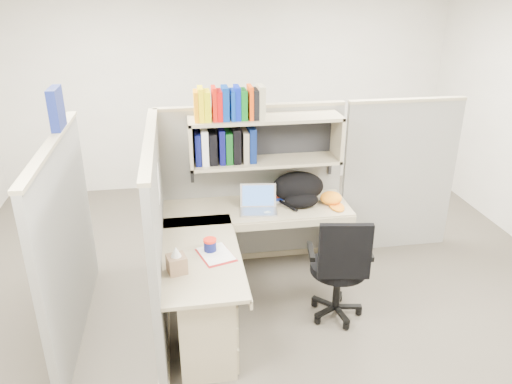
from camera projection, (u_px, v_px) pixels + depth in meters
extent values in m
plane|color=#36332A|center=(267.00, 308.00, 4.46)|extent=(6.00, 6.00, 0.00)
plane|color=beige|center=(228.00, 89.00, 6.64)|extent=(6.00, 0.00, 6.00)
cube|color=slate|center=(252.00, 187.00, 4.96)|extent=(1.80, 0.06, 1.60)
cube|color=gray|center=(251.00, 106.00, 4.63)|extent=(1.80, 0.08, 0.03)
cube|color=slate|center=(158.00, 237.00, 4.01)|extent=(0.06, 1.80, 1.60)
cube|color=gray|center=(149.00, 139.00, 3.68)|extent=(0.08, 1.80, 0.03)
cube|color=slate|center=(67.00, 243.00, 3.91)|extent=(0.06, 1.80, 1.60)
cube|color=slate|center=(399.00, 178.00, 5.18)|extent=(1.20, 0.06, 1.60)
cube|color=navy|center=(56.00, 108.00, 3.83)|extent=(0.07, 0.27, 0.32)
cube|color=white|center=(159.00, 183.00, 3.99)|extent=(0.00, 0.21, 0.28)
cube|color=gray|center=(266.00, 119.00, 4.49)|extent=(1.40, 0.34, 0.03)
cube|color=gray|center=(265.00, 161.00, 4.66)|extent=(1.40, 0.34, 0.03)
cube|color=gray|center=(190.00, 144.00, 4.47)|extent=(0.03, 0.34, 0.44)
cube|color=gray|center=(337.00, 137.00, 4.67)|extent=(0.03, 0.34, 0.44)
cube|color=black|center=(262.00, 135.00, 4.72)|extent=(1.38, 0.01, 0.41)
cube|color=orange|center=(196.00, 106.00, 4.33)|extent=(0.03, 0.20, 0.26)
cube|color=#FFDE05|center=(201.00, 104.00, 4.33)|extent=(0.05, 0.20, 0.29)
cube|color=#E0DD04|center=(207.00, 105.00, 4.34)|extent=(0.06, 0.20, 0.26)
cube|color=red|center=(214.00, 103.00, 4.34)|extent=(0.04, 0.20, 0.29)
cube|color=#BE0707|center=(219.00, 105.00, 4.36)|extent=(0.05, 0.20, 0.26)
cube|color=navy|center=(225.00, 103.00, 4.36)|extent=(0.06, 0.20, 0.29)
cube|color=#052E99|center=(232.00, 104.00, 4.37)|extent=(0.04, 0.20, 0.26)
cube|color=#0519A8|center=(237.00, 103.00, 4.37)|extent=(0.04, 0.20, 0.29)
cube|color=#075F14|center=(243.00, 104.00, 4.39)|extent=(0.06, 0.20, 0.26)
cube|color=#EB3F05|center=(250.00, 102.00, 4.39)|extent=(0.04, 0.20, 0.29)
cube|color=black|center=(255.00, 104.00, 4.40)|extent=(0.05, 0.20, 0.26)
cube|color=tan|center=(261.00, 102.00, 4.40)|extent=(0.06, 0.20, 0.29)
cube|color=#070C4B|center=(198.00, 148.00, 4.52)|extent=(0.05, 0.24, 0.29)
cube|color=silver|center=(204.00, 146.00, 4.52)|extent=(0.06, 0.24, 0.32)
cube|color=black|center=(212.00, 147.00, 4.54)|extent=(0.07, 0.24, 0.29)
cube|color=#070847|center=(221.00, 145.00, 4.55)|extent=(0.05, 0.24, 0.32)
cube|color=#094011|center=(228.00, 146.00, 4.56)|extent=(0.06, 0.24, 0.29)
cube|color=black|center=(236.00, 144.00, 4.56)|extent=(0.07, 0.24, 0.32)
cube|color=gray|center=(245.00, 145.00, 4.58)|extent=(0.05, 0.24, 0.29)
cube|color=#081952|center=(251.00, 144.00, 4.59)|extent=(0.06, 0.24, 0.32)
cube|color=gray|center=(257.00, 209.00, 4.69)|extent=(1.74, 0.60, 0.03)
cube|color=gray|center=(201.00, 255.00, 3.91)|extent=(0.60, 1.34, 0.03)
cube|color=gray|center=(262.00, 226.00, 4.43)|extent=(1.74, 0.02, 0.07)
cube|color=gray|center=(239.00, 256.00, 3.97)|extent=(0.02, 1.34, 0.07)
cube|color=gray|center=(206.00, 322.00, 3.74)|extent=(0.40, 0.55, 0.68)
cube|color=gray|center=(233.00, 297.00, 3.69)|extent=(0.02, 0.50, 0.16)
cube|color=gray|center=(234.00, 317.00, 3.76)|extent=(0.02, 0.50, 0.16)
cube|color=gray|center=(234.00, 340.00, 3.85)|extent=(0.02, 0.50, 0.22)
cube|color=#B2B2B7|center=(235.00, 297.00, 3.69)|extent=(0.01, 0.12, 0.01)
cube|color=gray|center=(335.00, 235.00, 4.98)|extent=(0.03, 0.55, 0.70)
cylinder|color=#0E1452|center=(210.00, 246.00, 3.92)|extent=(0.10, 0.10, 0.09)
cylinder|color=red|center=(210.00, 240.00, 3.90)|extent=(0.10, 0.10, 0.02)
ellipsoid|color=#91B3CD|center=(267.00, 212.00, 4.55)|extent=(0.08, 0.06, 0.03)
cylinder|color=white|center=(257.00, 194.00, 4.85)|extent=(0.08, 0.08, 0.09)
cylinder|color=black|center=(338.00, 267.00, 4.17)|extent=(0.47, 0.47, 0.07)
cube|color=black|center=(345.00, 252.00, 3.86)|extent=(0.42, 0.12, 0.47)
cylinder|color=black|center=(337.00, 287.00, 4.25)|extent=(0.06, 0.06, 0.41)
cylinder|color=black|center=(335.00, 310.00, 4.34)|extent=(0.45, 0.45, 0.10)
cube|color=black|center=(311.00, 251.00, 4.11)|extent=(0.08, 0.27, 0.04)
cube|color=black|center=(368.00, 251.00, 4.11)|extent=(0.08, 0.27, 0.04)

